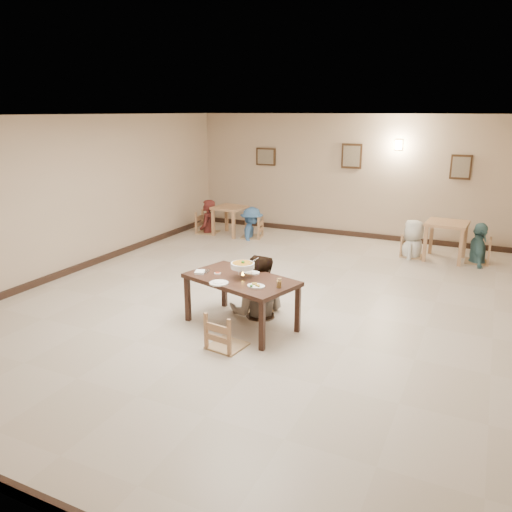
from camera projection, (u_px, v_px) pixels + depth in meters
The scene contains 32 objects.
floor at pixel (262, 299), 8.45m from camera, with size 10.00×10.00×0.00m, color beige.
ceiling at pixel (263, 115), 7.61m from camera, with size 10.00×10.00×0.00m, color silver.
wall_back at pixel (347, 176), 12.36m from camera, with size 10.00×10.00×0.00m, color tan.
wall_left at pixel (76, 194), 9.68m from camera, with size 10.00×10.00×0.00m, color tan.
baseboard_back at pixel (344, 233), 12.74m from camera, with size 8.00×0.06×0.12m, color black.
baseboard_front at pixel (11, 488), 4.13m from camera, with size 8.00×0.06×0.12m, color black.
baseboard_left at pixel (84, 265), 10.07m from camera, with size 0.06×10.00×0.12m, color black.
picture_a at pixel (266, 157), 13.12m from camera, with size 0.55×0.04×0.45m.
picture_b at pixel (352, 156), 12.14m from camera, with size 0.50×0.04×0.60m.
picture_c at pixel (461, 167), 11.15m from camera, with size 0.45×0.04×0.55m.
wall_sconce at pixel (399, 145), 11.61m from camera, with size 0.16×0.05×0.22m, color #FFD88C.
main_table at pixel (241, 283), 7.20m from camera, with size 1.78×1.30×0.75m.
chair_far at pixel (259, 280), 7.83m from camera, with size 0.48×0.48×1.01m.
chair_near at pixel (227, 313), 6.60m from camera, with size 0.46×0.46×0.97m.
main_diner at pixel (258, 255), 7.58m from camera, with size 0.93×0.72×1.90m, color gray.
curry_warmer at pixel (243, 266), 7.14m from camera, with size 0.38×0.34×0.31m.
rice_plate_far at pixel (251, 272), 7.38m from camera, with size 0.26×0.26×0.06m.
rice_plate_near at pixel (219, 283), 6.93m from camera, with size 0.27×0.27×0.06m.
fried_plate at pixel (256, 286), 6.80m from camera, with size 0.25×0.25×0.06m.
chili_dish at pixel (217, 273), 7.35m from camera, with size 0.10×0.10×0.02m.
napkin_cutlery at pixel (200, 272), 7.39m from camera, with size 0.21×0.28×0.03m.
drink_glass at pixel (279, 283), 6.76m from camera, with size 0.07×0.07×0.13m.
bg_table_left at pixel (230, 212), 12.64m from camera, with size 0.79×0.79×0.73m.
bg_table_right at pixel (447, 229), 10.49m from camera, with size 0.86×0.86×0.82m.
bg_chair_ll at pixel (207, 213), 12.86m from camera, with size 0.50×0.50×1.07m.
bg_chair_lr at pixel (252, 217), 12.40m from camera, with size 0.49×0.49×1.05m.
bg_chair_rl at pixel (413, 236), 10.77m from camera, with size 0.44×0.44×0.94m.
bg_chair_rr at pixel (480, 240), 10.34m from camera, with size 0.47×0.47×0.99m.
bg_diner_a at pixel (207, 200), 12.77m from camera, with size 0.63×0.42×1.74m, color #531E1B.
bg_diner_b at pixel (252, 207), 12.33m from camera, with size 0.99×0.57×1.54m, color teal.
bg_diner_c at pixel (415, 220), 10.67m from camera, with size 0.80×0.52×1.63m, color silver.
bg_diner_d at pixel (482, 223), 10.24m from camera, with size 1.00×0.41×1.70m, color slate.
Camera 1 is at (3.31, -7.18, 3.06)m, focal length 35.00 mm.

